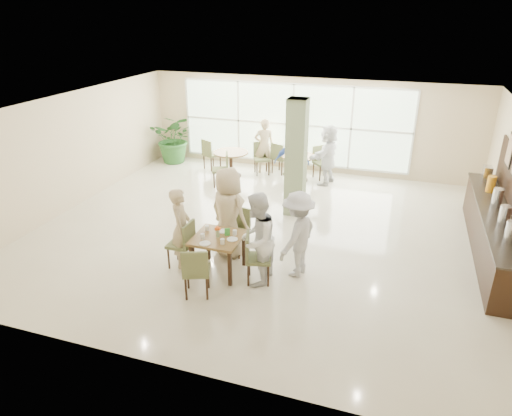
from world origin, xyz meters
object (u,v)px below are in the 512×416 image
(potted_plant, at_px, (175,138))
(adult_b, at_px, (328,155))
(round_table_right, at_px, (298,162))
(round_table_left, at_px, (231,158))
(buffet_counter, at_px, (494,229))
(adult_standing, at_px, (264,146))
(adult_a, at_px, (292,163))
(teen_right, at_px, (257,239))
(teen_standing, at_px, (298,235))
(teen_left, at_px, (181,228))
(teen_far, at_px, (228,213))
(main_table, at_px, (218,241))

(potted_plant, relative_size, adult_b, 0.93)
(round_table_right, height_order, potted_plant, potted_plant)
(adult_b, bearing_deg, potted_plant, -82.04)
(adult_b, bearing_deg, round_table_left, -71.72)
(round_table_left, relative_size, potted_plant, 0.66)
(round_table_right, height_order, buffet_counter, buffet_counter)
(round_table_right, distance_m, potted_plant, 4.21)
(buffet_counter, distance_m, adult_standing, 6.81)
(buffet_counter, bearing_deg, adult_a, 156.32)
(potted_plant, height_order, teen_right, teen_right)
(round_table_right, xyz_separation_m, potted_plant, (-4.19, 0.43, 0.24))
(teen_standing, xyz_separation_m, adult_b, (-0.34, 5.04, 0.02))
(adult_b, bearing_deg, teen_left, -6.28)
(buffet_counter, xyz_separation_m, adult_standing, (-5.91, 3.37, 0.28))
(teen_standing, bearing_deg, round_table_left, -131.60)
(round_table_left, bearing_deg, teen_far, -69.30)
(main_table, distance_m, teen_left, 0.79)
(buffet_counter, xyz_separation_m, adult_a, (-4.73, 2.08, 0.26))
(buffet_counter, bearing_deg, potted_plant, 159.07)
(round_table_right, height_order, adult_a, adult_a)
(teen_far, bearing_deg, teen_left, 66.04)
(teen_standing, height_order, adult_standing, same)
(adult_a, bearing_deg, round_table_left, 150.56)
(potted_plant, bearing_deg, adult_b, -4.74)
(teen_far, bearing_deg, round_table_left, -46.36)
(teen_left, bearing_deg, buffet_counter, -84.95)
(main_table, xyz_separation_m, round_table_right, (0.24, 5.42, -0.10))
(round_table_right, distance_m, buffet_counter, 5.62)
(potted_plant, height_order, teen_far, teen_far)
(round_table_right, bearing_deg, potted_plant, 174.10)
(round_table_left, distance_m, teen_far, 4.77)
(teen_left, relative_size, teen_right, 0.91)
(main_table, bearing_deg, teen_right, -7.30)
(teen_left, xyz_separation_m, teen_right, (1.57, -0.15, 0.08))
(main_table, relative_size, teen_far, 0.48)
(teen_right, relative_size, teen_standing, 1.05)
(round_table_left, distance_m, teen_left, 5.21)
(adult_b, bearing_deg, teen_standing, 16.56)
(potted_plant, xyz_separation_m, adult_standing, (3.04, -0.05, 0.04))
(teen_far, height_order, adult_a, teen_far)
(teen_left, bearing_deg, main_table, -110.67)
(buffet_counter, bearing_deg, teen_standing, -150.42)
(round_table_left, height_order, potted_plant, potted_plant)
(round_table_left, bearing_deg, adult_a, -17.99)
(buffet_counter, xyz_separation_m, teen_standing, (-3.58, -2.03, 0.28))
(teen_left, xyz_separation_m, adult_a, (1.04, 4.46, 0.02))
(adult_standing, bearing_deg, buffet_counter, 126.64)
(teen_standing, relative_size, adult_a, 1.02)
(teen_standing, relative_size, adult_standing, 1.00)
(teen_standing, bearing_deg, adult_standing, -141.88)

